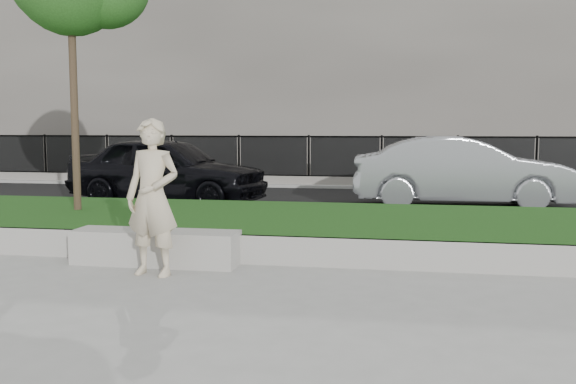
% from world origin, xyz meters
% --- Properties ---
extents(ground, '(90.00, 90.00, 0.00)m').
position_xyz_m(ground, '(0.00, 0.00, 0.00)').
color(ground, gray).
rests_on(ground, ground).
extents(grass_bank, '(34.00, 4.00, 0.40)m').
position_xyz_m(grass_bank, '(0.00, 3.00, 0.20)').
color(grass_bank, black).
rests_on(grass_bank, ground).
extents(grass_kerb, '(34.00, 0.08, 0.40)m').
position_xyz_m(grass_kerb, '(0.00, 1.04, 0.20)').
color(grass_kerb, gray).
rests_on(grass_kerb, ground).
extents(street, '(34.00, 7.00, 0.04)m').
position_xyz_m(street, '(0.00, 8.50, 0.02)').
color(street, black).
rests_on(street, ground).
extents(far_pavement, '(34.00, 3.00, 0.12)m').
position_xyz_m(far_pavement, '(0.00, 13.00, 0.06)').
color(far_pavement, gray).
rests_on(far_pavement, ground).
extents(iron_fence, '(32.00, 0.30, 1.50)m').
position_xyz_m(iron_fence, '(0.00, 12.00, 0.54)').
color(iron_fence, slate).
rests_on(iron_fence, far_pavement).
extents(building_facade, '(34.00, 10.00, 10.00)m').
position_xyz_m(building_facade, '(0.00, 20.00, 5.00)').
color(building_facade, '#5A544F').
rests_on(building_facade, ground).
extents(stone_bench, '(2.28, 0.57, 0.47)m').
position_xyz_m(stone_bench, '(-1.01, 0.80, 0.23)').
color(stone_bench, gray).
rests_on(stone_bench, ground).
extents(man, '(0.78, 0.58, 1.98)m').
position_xyz_m(man, '(-0.79, 0.19, 0.99)').
color(man, beige).
rests_on(man, ground).
extents(book, '(0.28, 0.22, 0.03)m').
position_xyz_m(book, '(-1.28, 0.98, 0.48)').
color(book, beige).
rests_on(book, stone_bench).
extents(car_dark, '(5.00, 2.62, 1.62)m').
position_xyz_m(car_dark, '(-3.25, 7.07, 0.85)').
color(car_dark, black).
rests_on(car_dark, street).
extents(car_silver, '(5.00, 2.03, 1.61)m').
position_xyz_m(car_silver, '(3.57, 7.71, 0.85)').
color(car_silver, '#92959A').
rests_on(car_silver, street).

